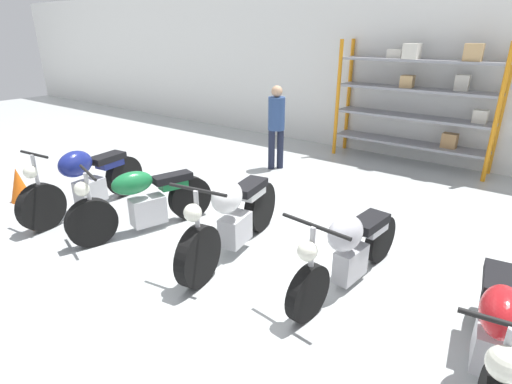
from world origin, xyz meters
The scene contains 10 objects.
ground_plane centered at (0.00, 0.00, 0.00)m, with size 30.00×30.00×0.00m, color #B2B7B7.
back_wall centered at (0.00, 5.37, 1.80)m, with size 30.00×0.08×3.60m.
shelving_rack centered at (0.53, 5.00, 1.34)m, with size 3.09×0.63×2.41m.
motorcycle_blue centered at (-2.64, -0.33, 0.48)m, with size 0.58×2.13×1.08m.
motorcycle_green centered at (-1.41, -0.25, 0.43)m, with size 0.85×1.96×0.99m.
motorcycle_white centered at (-0.05, 0.01, 0.48)m, with size 0.70×2.13×1.10m.
motorcycle_silver centered at (1.36, 0.20, 0.45)m, with size 0.72×2.00×0.98m.
motorcycle_red centered at (2.75, -0.28, 0.46)m, with size 0.58×2.00×0.99m.
person_browsing centered at (-1.51, 3.06, 0.95)m, with size 0.45×0.45×1.62m.
traffic_cone centered at (-3.86, -0.79, 0.28)m, with size 0.32×0.32×0.55m.
Camera 1 is at (2.76, -3.26, 2.54)m, focal length 28.00 mm.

